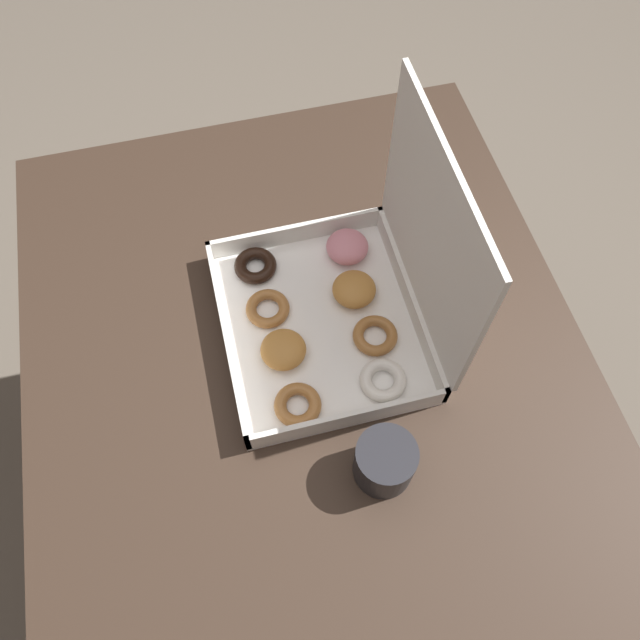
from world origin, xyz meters
name	(u,v)px	position (x,y,z in m)	size (l,w,h in m)	color
ground_plane	(313,483)	(0.00, 0.00, 0.00)	(8.00, 8.00, 0.00)	#6B6054
dining_table	(310,390)	(0.00, 0.00, 0.66)	(1.09, 0.88, 0.76)	#38281E
donut_box	(349,296)	(-0.07, 0.08, 0.83)	(0.35, 0.31, 0.35)	white
coffee_mug	(385,461)	(0.19, 0.06, 0.80)	(0.09, 0.09, 0.08)	#232328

